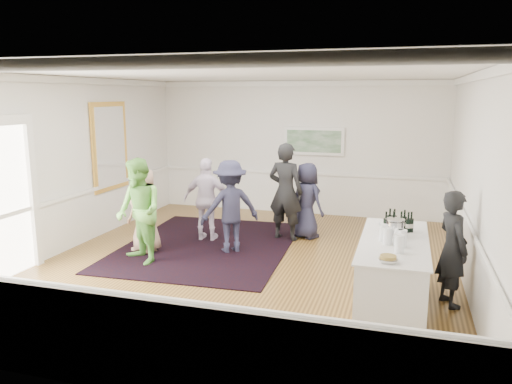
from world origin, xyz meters
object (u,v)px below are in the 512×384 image
(bartender, at_px, (453,249))
(guest_tan, at_px, (144,210))
(guest_dark_a, at_px, (230,207))
(guest_lilac, at_px, (207,200))
(guest_dark_b, at_px, (286,192))
(guest_green, at_px, (139,211))
(guest_navy, at_px, (307,201))
(nut_bowl, at_px, (388,259))
(serving_table, at_px, (393,273))
(ice_bucket, at_px, (395,228))

(bartender, height_order, guest_tan, bartender)
(guest_dark_a, bearing_deg, guest_lilac, -76.12)
(guest_dark_a, distance_m, guest_dark_b, 1.34)
(guest_green, bearing_deg, guest_navy, 79.44)
(guest_lilac, bearing_deg, guest_green, 65.38)
(guest_dark_b, bearing_deg, guest_tan, 42.95)
(guest_green, relative_size, nut_bowl, 7.75)
(serving_table, distance_m, ice_bucket, 0.61)
(ice_bucket, bearing_deg, bartender, 9.07)
(ice_bucket, bearing_deg, guest_navy, 122.19)
(bartender, xyz_separation_m, guest_lilac, (-4.40, 1.94, 0.02))
(nut_bowl, bearing_deg, guest_green, 159.11)
(serving_table, xyz_separation_m, guest_dark_b, (-2.16, 2.76, 0.50))
(guest_dark_a, bearing_deg, guest_dark_b, -162.51)
(bartender, bearing_deg, nut_bowl, 122.84)
(guest_dark_b, xyz_separation_m, nut_bowl, (2.12, -3.72, 0.01))
(nut_bowl, bearing_deg, guest_lilac, 138.20)
(bartender, distance_m, guest_navy, 3.71)
(guest_lilac, bearing_deg, ice_bucket, 145.93)
(serving_table, xyz_separation_m, ice_bucket, (-0.00, 0.18, 0.59))
(serving_table, relative_size, guest_dark_b, 1.20)
(guest_dark_a, xyz_separation_m, nut_bowl, (2.90, -2.64, 0.13))
(guest_green, distance_m, guest_navy, 3.40)
(guest_lilac, height_order, ice_bucket, guest_lilac)
(serving_table, height_order, guest_tan, guest_tan)
(guest_green, distance_m, ice_bucket, 4.25)
(bartender, xyz_separation_m, ice_bucket, (-0.77, -0.12, 0.26))
(guest_tan, xyz_separation_m, guest_navy, (2.68, 1.76, -0.02))
(serving_table, xyz_separation_m, guest_navy, (-1.78, 3.01, 0.29))
(guest_dark_a, bearing_deg, ice_bucket, 116.48)
(guest_dark_a, height_order, guest_dark_b, guest_dark_b)
(serving_table, relative_size, nut_bowl, 9.97)
(nut_bowl, bearing_deg, ice_bucket, 87.86)
(guest_tan, bearing_deg, guest_lilac, 73.06)
(guest_green, bearing_deg, serving_table, 26.66)
(guest_tan, bearing_deg, nut_bowl, -3.55)
(guest_dark_b, distance_m, nut_bowl, 4.28)
(bartender, height_order, guest_dark_a, guest_dark_a)
(guest_lilac, relative_size, nut_bowl, 7.04)
(guest_lilac, bearing_deg, bartender, 151.75)
(ice_bucket, bearing_deg, guest_tan, 166.60)
(guest_tan, xyz_separation_m, guest_dark_a, (1.52, 0.44, 0.07))
(guest_lilac, bearing_deg, serving_table, 143.81)
(serving_table, xyz_separation_m, guest_dark_a, (-2.95, 1.68, 0.38))
(guest_lilac, height_order, guest_dark_a, guest_dark_a)
(guest_tan, xyz_separation_m, guest_dark_b, (2.30, 1.51, 0.19))
(guest_navy, xyz_separation_m, nut_bowl, (1.74, -3.96, 0.22))
(guest_lilac, bearing_deg, guest_navy, -162.05)
(bartender, distance_m, guest_green, 5.00)
(guest_lilac, height_order, guest_navy, guest_lilac)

